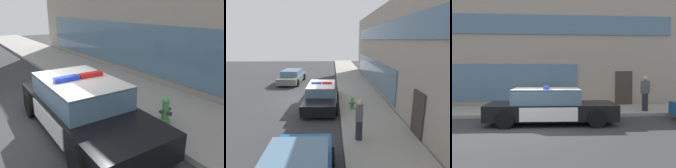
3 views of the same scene
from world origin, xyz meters
TOP-DOWN VIEW (x-y plane):
  - ground at (0.00, 0.00)m, footprint 48.00×48.00m
  - sidewalk at (0.00, 3.54)m, footprint 48.00×3.15m
  - storefront_building at (-1.36, 9.96)m, footprint 23.04×9.68m
  - police_cruiser at (1.18, 0.83)m, footprint 5.08×2.21m
  - fire_hydrant at (2.34, 2.71)m, footprint 0.34×0.39m
  - car_far_lane at (-5.28, -2.46)m, footprint 4.41×2.19m
  - pedestrian_on_sidewalk at (5.81, 2.62)m, footprint 0.45×0.35m

SIDE VIEW (x-z plane):
  - ground at x=0.00m, z-range 0.00..0.00m
  - sidewalk at x=0.00m, z-range 0.00..0.15m
  - fire_hydrant at x=2.34m, z-range 0.14..0.86m
  - car_far_lane at x=-5.28m, z-range -0.01..1.28m
  - police_cruiser at x=1.18m, z-range -0.07..1.43m
  - pedestrian_on_sidewalk at x=5.81m, z-range 0.16..1.87m
  - storefront_building at x=-1.36m, z-range 0.00..6.58m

